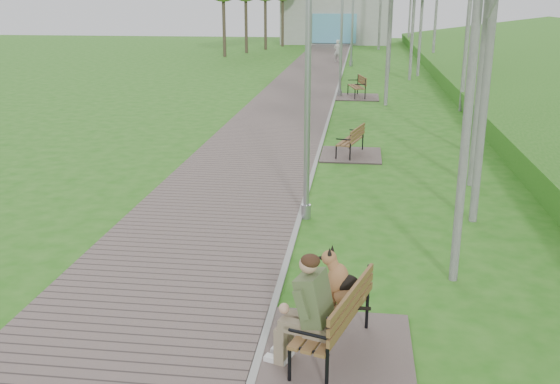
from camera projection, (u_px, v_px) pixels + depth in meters
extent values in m
plane|color=#266D15|center=(291.00, 247.00, 11.09)|extent=(120.00, 120.00, 0.00)
cube|color=#6D5C58|center=(304.00, 84.00, 31.64)|extent=(3.50, 67.00, 0.04)
cube|color=#999993|center=(339.00, 85.00, 31.42)|extent=(0.10, 67.00, 0.05)
cube|color=#9E9E99|center=(336.00, 22.00, 58.93)|extent=(10.00, 5.00, 4.00)
cube|color=#569FC0|center=(334.00, 28.00, 56.62)|extent=(4.00, 0.20, 2.60)
cube|color=#6D5C58|center=(334.00, 354.00, 7.75)|extent=(1.95, 2.17, 0.04)
cube|color=brown|center=(331.00, 320.00, 7.61)|extent=(0.95, 1.70, 0.04)
cube|color=brown|center=(352.00, 302.00, 7.42)|extent=(0.52, 1.57, 0.36)
cube|color=#6D5C58|center=(351.00, 155.00, 17.48)|extent=(1.68, 1.87, 0.04)
cube|color=brown|center=(350.00, 141.00, 17.37)|extent=(0.76, 1.46, 0.04)
cube|color=brown|center=(358.00, 133.00, 17.21)|extent=(0.39, 1.36, 0.31)
cube|color=#6D5C58|center=(357.00, 97.00, 27.54)|extent=(1.90, 2.12, 0.04)
cube|color=brown|center=(356.00, 87.00, 27.41)|extent=(0.82, 1.65, 0.04)
cube|color=brown|center=(362.00, 80.00, 27.34)|extent=(0.40, 1.56, 0.35)
cylinder|color=gray|center=(306.00, 211.00, 12.50)|extent=(0.19, 0.19, 0.29)
cylinder|color=gray|center=(308.00, 98.00, 11.82)|extent=(0.12, 0.12, 4.84)
cylinder|color=gray|center=(340.00, 93.00, 27.86)|extent=(0.19, 0.19, 0.28)
cylinder|color=gray|center=(341.00, 43.00, 27.20)|extent=(0.11, 0.11, 4.70)
cylinder|color=gray|center=(351.00, 64.00, 39.91)|extent=(0.23, 0.23, 0.34)
cylinder|color=gray|center=(353.00, 20.00, 39.11)|extent=(0.14, 0.14, 5.68)
imported|color=silver|center=(338.00, 51.00, 42.16)|extent=(0.64, 0.52, 1.51)
cylinder|color=silver|center=(476.00, 29.00, 8.67)|extent=(0.15, 0.15, 7.65)
cylinder|color=silver|center=(391.00, 4.00, 24.41)|extent=(0.17, 0.17, 7.96)
cylinder|color=silver|center=(414.00, 11.00, 32.30)|extent=(0.17, 0.17, 7.07)
cylinder|color=silver|center=(411.00, 1.00, 55.02)|extent=(0.17, 0.17, 7.80)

